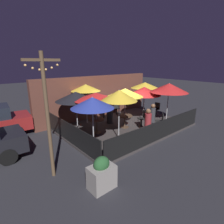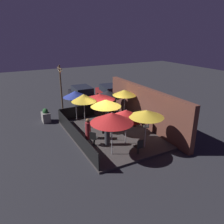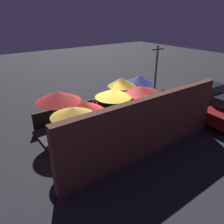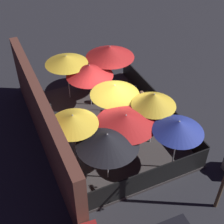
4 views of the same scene
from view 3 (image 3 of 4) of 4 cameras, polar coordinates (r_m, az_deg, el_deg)
The scene contains 27 objects.
ground_plane at distance 12.39m, azimuth -0.13°, elevation -4.98°, with size 60.00×60.00×0.00m, color #26262B.
patio_deck at distance 12.36m, azimuth -0.13°, elevation -4.74°, with size 7.33×5.06×0.12m.
building_wall at distance 9.87m, azimuth 9.37°, elevation -3.97°, with size 8.93×0.36×2.90m.
fence_front at distance 14.00m, azimuth -6.14°, elevation 1.22°, with size 7.13×0.05×0.95m.
fence_side_left at distance 14.34m, azimuth 11.64°, elevation 1.43°, with size 0.05×4.86×0.95m.
patio_umbrella_0 at distance 12.58m, azimuth 7.70°, elevation 5.81°, with size 2.23×2.23×2.19m.
patio_umbrella_1 at distance 11.76m, azimuth 0.36°, elevation 4.99°, with size 1.99×1.99×2.28m.
patio_umbrella_2 at distance 10.57m, azimuth -7.43°, elevation 1.52°, with size 2.12×2.12×2.16m.
patio_umbrella_3 at distance 9.49m, azimuth -10.23°, elevation 0.01°, with size 1.96×1.96×2.31m.
patio_umbrella_4 at distance 13.24m, azimuth 2.54°, elevation 7.86°, with size 1.70×1.70×2.44m.
patio_umbrella_5 at distance 14.30m, azimuth 7.21°, elevation 8.52°, with size 1.79×1.79×2.31m.
patio_umbrella_6 at distance 11.01m, azimuth 12.13°, elevation 3.83°, with size 1.76×1.76×2.40m.
patio_umbrella_7 at distance 11.30m, azimuth -13.94°, elevation 4.06°, with size 2.29×2.29×2.45m.
patio_umbrella_8 at distance 12.38m, azimuth 12.84°, elevation 4.78°, with size 2.16×2.16×2.17m.
dining_table_0 at distance 13.09m, azimuth 7.37°, elevation 0.08°, with size 0.85×0.85×0.77m.
dining_table_1 at distance 12.33m, azimuth 0.34°, elevation -1.47°, with size 0.89×0.89×0.73m.
patio_chair_0 at distance 10.70m, azimuth -13.72°, elevation -7.16°, with size 0.43×0.43×0.91m.
patio_chair_1 at distance 10.02m, azimuth 1.63°, elevation -8.59°, with size 0.55×0.55×0.93m.
patio_chair_2 at distance 12.87m, azimuth -8.51°, elevation -0.96°, with size 0.57×0.57×0.92m.
patio_chair_3 at distance 12.27m, azimuth -4.71°, elevation -2.06°, with size 0.54×0.54×0.93m.
patio_chair_4 at distance 10.72m, azimuth 6.81°, elevation -6.29°, with size 0.43×0.43×0.95m.
patron_0 at distance 11.63m, azimuth 4.40°, elevation -3.20°, with size 0.54×0.54×1.32m.
patron_1 at distance 13.22m, azimuth -4.46°, elevation 0.54°, with size 0.45×0.45×1.35m.
patron_2 at distance 12.10m, azimuth -7.96°, elevation -2.14°, with size 0.46×0.46×1.29m.
planter_box at distance 16.99m, azimuth 4.93°, elevation 5.15°, with size 0.80×0.56×1.08m.
light_post at distance 16.01m, azimuth 11.41°, elevation 10.26°, with size 1.10×0.12×4.09m.
parked_car_0 at distance 16.70m, azimuth 22.84°, elevation 4.23°, with size 4.07×1.89×1.62m.
Camera 3 is at (6.35, 8.70, 6.12)m, focal length 35.00 mm.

